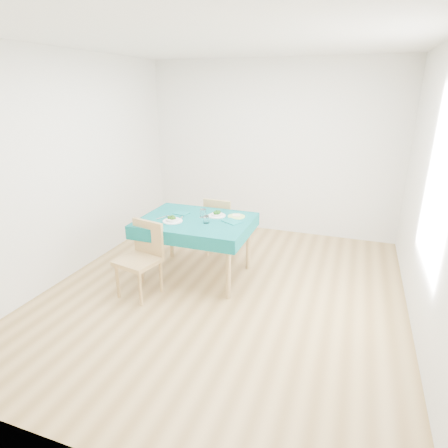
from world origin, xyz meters
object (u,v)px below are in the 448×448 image
(chair_near, at_px, (137,253))
(chair_far, at_px, (222,222))
(bowl_far, at_px, (217,214))
(table, at_px, (196,248))
(side_plate, at_px, (236,216))
(bowl_near, at_px, (173,219))

(chair_near, distance_m, chair_far, 1.49)
(bowl_far, bearing_deg, table, -136.69)
(chair_far, relative_size, side_plate, 4.55)
(side_plate, bearing_deg, bowl_far, -166.73)
(table, height_order, chair_far, chair_far)
(bowl_near, distance_m, side_plate, 0.79)
(chair_far, distance_m, bowl_near, 1.01)
(bowl_far, bearing_deg, bowl_near, -139.54)
(bowl_far, bearing_deg, chair_near, -126.20)
(chair_far, relative_size, bowl_far, 4.46)
(bowl_near, xyz_separation_m, bowl_far, (0.43, 0.36, -0.00))
(chair_far, bearing_deg, chair_near, 73.23)
(chair_near, distance_m, bowl_far, 1.09)
(table, height_order, bowl_far, bowl_far)
(side_plate, bearing_deg, table, -150.57)
(table, distance_m, side_plate, 0.63)
(chair_far, bearing_deg, bowl_near, 74.78)
(chair_far, xyz_separation_m, bowl_near, (-0.29, -0.92, 0.31))
(bowl_far, relative_size, side_plate, 1.02)
(table, xyz_separation_m, chair_near, (-0.42, -0.66, 0.15))
(bowl_near, bearing_deg, chair_far, 72.26)
(chair_far, bearing_deg, side_plate, 129.21)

